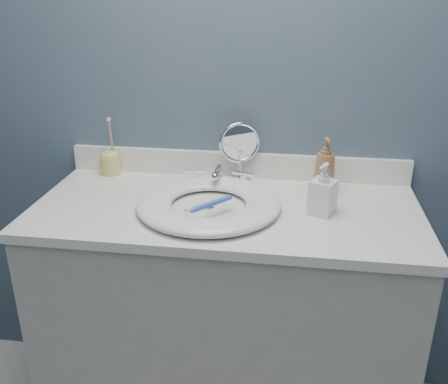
% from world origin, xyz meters
% --- Properties ---
extents(back_wall, '(2.20, 0.02, 2.40)m').
position_xyz_m(back_wall, '(0.00, 1.25, 1.20)').
color(back_wall, '#425A64').
rests_on(back_wall, ground).
extents(vanity_cabinet, '(1.20, 0.55, 0.85)m').
position_xyz_m(vanity_cabinet, '(0.00, 0.97, 0.42)').
color(vanity_cabinet, '#BBB7AB').
rests_on(vanity_cabinet, ground).
extents(countertop, '(1.22, 0.57, 0.03)m').
position_xyz_m(countertop, '(0.00, 0.97, 0.86)').
color(countertop, white).
rests_on(countertop, vanity_cabinet).
extents(backsplash, '(1.22, 0.02, 0.09)m').
position_xyz_m(backsplash, '(0.00, 1.24, 0.93)').
color(backsplash, white).
rests_on(backsplash, countertop).
extents(basin, '(0.45, 0.45, 0.04)m').
position_xyz_m(basin, '(-0.05, 0.94, 0.90)').
color(basin, white).
rests_on(basin, countertop).
extents(drain, '(0.04, 0.04, 0.01)m').
position_xyz_m(drain, '(-0.05, 0.94, 0.88)').
color(drain, silver).
rests_on(drain, countertop).
extents(faucet, '(0.25, 0.13, 0.07)m').
position_xyz_m(faucet, '(-0.05, 1.14, 0.91)').
color(faucet, silver).
rests_on(faucet, countertop).
extents(makeup_mirror, '(0.14, 0.08, 0.22)m').
position_xyz_m(makeup_mirror, '(0.02, 1.19, 1.00)').
color(makeup_mirror, silver).
rests_on(makeup_mirror, countertop).
extents(soap_bottle_amber, '(0.08, 0.08, 0.19)m').
position_xyz_m(soap_bottle_amber, '(0.31, 1.14, 0.97)').
color(soap_bottle_amber, olive).
rests_on(soap_bottle_amber, countertop).
extents(soap_bottle_clear, '(0.10, 0.10, 0.16)m').
position_xyz_m(soap_bottle_clear, '(0.30, 0.97, 0.96)').
color(soap_bottle_clear, white).
rests_on(soap_bottle_clear, countertop).
extents(toothbrush_holder, '(0.07, 0.07, 0.21)m').
position_xyz_m(toothbrush_holder, '(-0.46, 1.20, 0.93)').
color(toothbrush_holder, '#DBD16D').
rests_on(toothbrush_holder, countertop).
extents(toothbrush_lying, '(0.12, 0.14, 0.02)m').
position_xyz_m(toothbrush_lying, '(-0.04, 0.88, 0.92)').
color(toothbrush_lying, blue).
rests_on(toothbrush_lying, basin).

